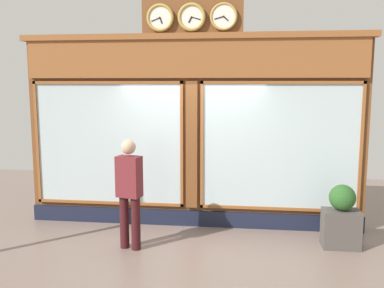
% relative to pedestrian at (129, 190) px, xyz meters
% --- Properties ---
extents(shop_facade, '(6.02, 0.42, 3.93)m').
position_rel_pedestrian_xyz_m(shop_facade, '(-0.81, -1.29, 0.78)').
color(shop_facade, brown).
rests_on(shop_facade, ground_plane).
extents(pedestrian, '(0.40, 0.31, 1.69)m').
position_rel_pedestrian_xyz_m(pedestrian, '(0.00, 0.00, 0.00)').
color(pedestrian, '#3A1316').
rests_on(pedestrian, ground_plane).
extents(planter_box, '(0.56, 0.36, 0.59)m').
position_rel_pedestrian_xyz_m(planter_box, '(-3.21, -0.45, -0.64)').
color(planter_box, '#4C4742').
rests_on(planter_box, ground_plane).
extents(planter_shrub, '(0.40, 0.40, 0.40)m').
position_rel_pedestrian_xyz_m(planter_shrub, '(-3.21, -0.45, -0.14)').
color(planter_shrub, '#285623').
rests_on(planter_shrub, planter_box).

